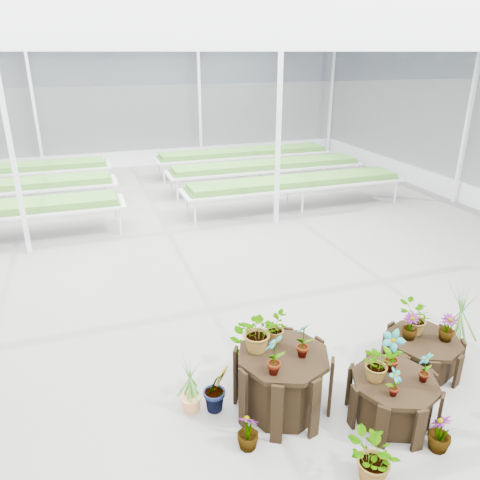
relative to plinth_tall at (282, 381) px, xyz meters
name	(u,v)px	position (x,y,z in m)	size (l,w,h in m)	color
ground_plane	(205,319)	(-0.38, 2.37, -0.40)	(24.00, 24.00, 0.00)	gray
greenhouse_shell	(201,190)	(-0.38, 2.37, 1.85)	(18.00, 24.00, 4.50)	white
steel_frame	(201,190)	(-0.38, 2.37, 1.85)	(18.00, 24.00, 4.50)	silver
nursery_benches	(143,187)	(-0.38, 9.57, 0.02)	(16.00, 7.00, 0.84)	silver
plinth_tall	(282,381)	(0.00, 0.00, 0.00)	(1.18, 1.18, 0.81)	black
plinth_mid	(393,399)	(1.20, -0.60, -0.12)	(1.07, 1.07, 0.57)	black
plinth_low	(422,353)	(2.20, 0.10, -0.16)	(1.06, 1.06, 0.48)	black
nursery_plants	(345,360)	(0.84, -0.05, 0.15)	(4.69, 2.79, 1.34)	#42792C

